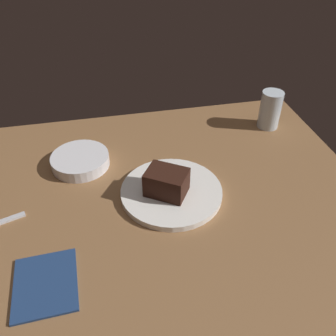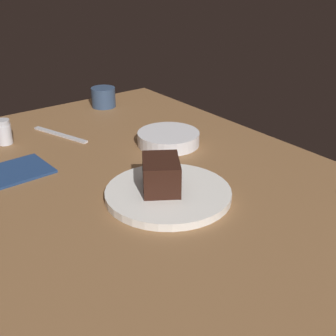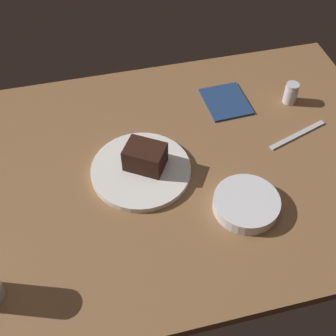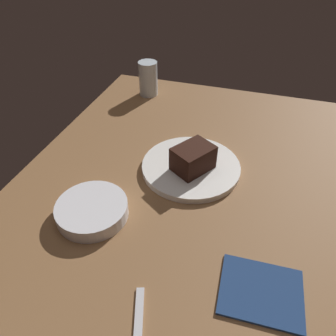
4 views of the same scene
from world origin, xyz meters
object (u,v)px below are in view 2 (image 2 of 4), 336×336
at_px(coffee_cup, 103,97).
at_px(folded_napkin, 16,171).
at_px(chocolate_cake_slice, 161,174).
at_px(salt_shaker, 4,132).
at_px(side_bowl, 168,138).
at_px(dessert_plate, 170,193).
at_px(butter_knife, 60,135).

bearing_deg(coffee_cup, folded_napkin, -53.27).
xyz_separation_m(chocolate_cake_slice, salt_shaker, (-0.47, -0.16, -0.02)).
bearing_deg(side_bowl, chocolate_cake_slice, -40.29).
bearing_deg(chocolate_cake_slice, salt_shaker, -161.40).
bearing_deg(folded_napkin, dessert_plate, 35.06).
height_order(dessert_plate, butter_knife, dessert_plate).
distance_m(salt_shaker, coffee_cup, 0.38).
height_order(coffee_cup, butter_knife, coffee_cup).
xyz_separation_m(side_bowl, folded_napkin, (-0.08, -0.37, -0.01)).
relative_size(chocolate_cake_slice, side_bowl, 0.61).
height_order(dessert_plate, chocolate_cake_slice, chocolate_cake_slice).
relative_size(dessert_plate, coffee_cup, 3.39).
distance_m(dessert_plate, butter_knife, 0.45).
relative_size(chocolate_cake_slice, butter_knife, 0.51).
distance_m(side_bowl, coffee_cup, 0.37).
distance_m(dessert_plate, side_bowl, 0.28).
bearing_deg(folded_napkin, salt_shaker, 167.40).
bearing_deg(salt_shaker, side_bowl, 52.15).
bearing_deg(coffee_cup, side_bowl, -3.85).
relative_size(dessert_plate, butter_knife, 1.34).
bearing_deg(salt_shaker, dessert_plate, 19.30).
bearing_deg(folded_napkin, butter_knife, 129.85).
distance_m(dessert_plate, coffee_cup, 0.62).
bearing_deg(chocolate_cake_slice, coffee_cup, 160.92).
distance_m(dessert_plate, salt_shaker, 0.51).
relative_size(salt_shaker, coffee_cup, 0.85).
xyz_separation_m(salt_shaker, side_bowl, (0.26, 0.33, -0.02)).
distance_m(dessert_plate, chocolate_cake_slice, 0.04).
bearing_deg(butter_knife, coffee_cup, 105.70).
bearing_deg(chocolate_cake_slice, folded_napkin, -145.13).
xyz_separation_m(coffee_cup, folded_napkin, (0.30, -0.40, -0.03)).
bearing_deg(chocolate_cake_slice, side_bowl, 139.71).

